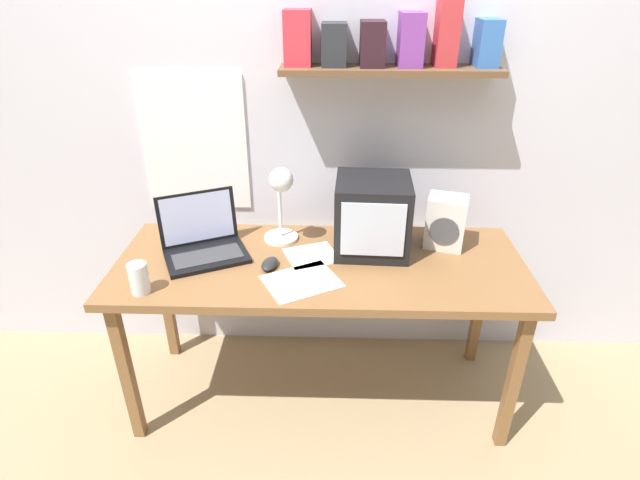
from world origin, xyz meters
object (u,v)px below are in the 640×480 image
Objects in this scene: juice_glass at (139,280)px; open_notebook at (312,255)px; space_heater at (446,222)px; corner_desk at (320,275)px; desk_lamp at (281,196)px; printed_handout at (302,281)px; computer_mouse at (270,264)px; laptop at (203,239)px; crt_monitor at (372,216)px.

open_notebook is (0.62, 0.28, -0.05)m from juice_glass.
corner_desk is at bearing -148.36° from space_heater.
desk_lamp reaches higher than printed_handout.
desk_lamp is at bearing 80.45° from computer_mouse.
desk_lamp reaches higher than laptop.
desk_lamp reaches higher than juice_glass.
corner_desk is 0.37m from desk_lamp.
printed_handout is at bearing -137.13° from space_heater.
computer_mouse is at bearing 22.56° from juice_glass.
desk_lamp is at bearing 177.81° from crt_monitor.
crt_monitor is 0.71m from laptop.
corner_desk is 0.58m from space_heater.
laptop is at bearing 177.84° from open_notebook.
desk_lamp is at bearing 38.44° from juice_glass.
space_heater is 1.97× the size of computer_mouse.
laptop reaches higher than corner_desk.
desk_lamp is (-0.38, 0.03, 0.07)m from crt_monitor.
open_notebook is (-0.25, -0.07, -0.15)m from crt_monitor.
laptop is at bearing -172.96° from crt_monitor.
open_notebook is at bearing -161.38° from crt_monitor.
computer_mouse is at bearing -45.77° from laptop.
corner_desk is 0.22m from computer_mouse.
desk_lamp is at bearing 141.52° from open_notebook.
computer_mouse is at bearing -149.76° from open_notebook.
open_notebook is (0.16, 0.10, -0.01)m from computer_mouse.
juice_glass is 0.35× the size of printed_handout.
desk_lamp reaches higher than computer_mouse.
printed_handout is at bearing -98.48° from open_notebook.
space_heater is 0.68m from printed_handout.
crt_monitor is 0.94m from juice_glass.
computer_mouse is (-0.20, -0.05, 0.08)m from corner_desk.
laptop is at bearing 158.94° from computer_mouse.
corner_desk is 14.06× the size of juice_glass.
laptop is at bearing 172.79° from corner_desk.
space_heater is at bearing 15.89° from corner_desk.
printed_handout is (0.10, -0.30, -0.23)m from desk_lamp.
crt_monitor reaches higher than laptop.
crt_monitor is 0.30m from open_notebook.
computer_mouse is at bearing -165.88° from corner_desk.
corner_desk is 6.51× the size of open_notebook.
juice_glass is at bearing -155.31° from open_notebook.
space_heater is at bearing -15.60° from desk_lamp.
printed_handout is (0.13, -0.10, -0.01)m from computer_mouse.
laptop is 1.78× the size of space_heater.
laptop is 1.14× the size of desk_lamp.
computer_mouse is (0.46, 0.19, -0.04)m from juice_glass.
printed_handout is (0.59, 0.09, -0.05)m from juice_glass.
laptop reaches higher than printed_handout.
desk_lamp is at bearing 108.38° from printed_handout.
printed_handout is (0.43, -0.22, -0.06)m from laptop.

